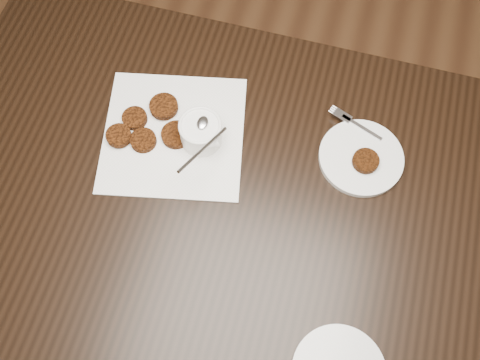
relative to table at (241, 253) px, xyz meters
The scene contains 6 objects.
floor 0.39m from the table, 79.68° to the right, with size 4.00×4.00×0.00m, color brown.
table is the anchor object (origin of this frame).
napkin 0.45m from the table, 146.59° to the left, with size 0.33×0.33×0.00m, color white.
sauce_ramekin 0.48m from the table, 133.97° to the left, with size 0.13×0.13×0.13m, color white, non-canonical shape.
patty_cluster 0.49m from the table, 156.69° to the left, with size 0.22×0.22×0.02m, color #602A0C, non-canonical shape.
plate_with_patty 0.49m from the table, 38.46° to the left, with size 0.19×0.19×0.03m, color white, non-canonical shape.
Camera 1 is at (0.09, -0.31, 1.84)m, focal length 39.30 mm.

